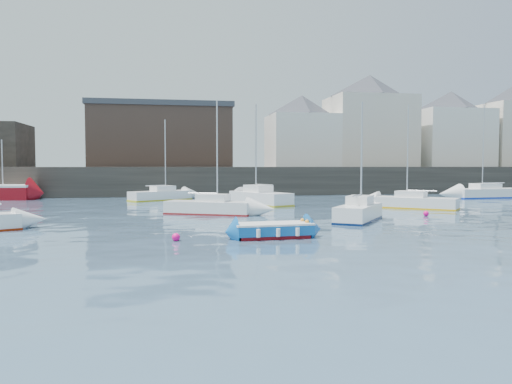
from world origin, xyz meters
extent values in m
plane|color=#2D4760|center=(0.00, 0.00, 0.00)|extent=(220.00, 220.00, 0.00)
cube|color=#28231E|center=(0.00, 35.00, 1.50)|extent=(90.00, 5.00, 3.00)
cube|color=#28231E|center=(0.00, 53.00, 1.40)|extent=(90.00, 32.00, 2.80)
cube|color=beige|center=(20.00, 42.00, 7.30)|extent=(10.00, 8.00, 9.00)
pyramid|color=#3A3D44|center=(20.00, 42.00, 13.20)|extent=(13.36, 13.36, 2.80)
cube|color=white|center=(31.00, 41.50, 6.55)|extent=(9.00, 7.00, 7.50)
pyramid|color=#3A3D44|center=(31.00, 41.50, 11.53)|extent=(11.88, 11.88, 2.45)
cube|color=beige|center=(40.00, 41.50, 7.05)|extent=(8.00, 7.00, 8.50)
cube|color=white|center=(11.00, 41.50, 6.05)|extent=(8.00, 7.00, 6.50)
pyramid|color=#3A3D44|center=(11.00, 41.50, 10.53)|extent=(11.14, 11.14, 2.45)
cube|color=#3D2D26|center=(-6.00, 43.00, 6.30)|extent=(16.00, 10.00, 7.00)
cube|color=#3A3D44|center=(-6.00, 43.00, 10.10)|extent=(16.40, 10.40, 0.60)
cube|color=maroon|center=(-0.92, 2.81, 0.08)|extent=(3.15, 1.51, 0.15)
cube|color=#0F5CAE|center=(-0.92, 2.81, 0.36)|extent=(3.43, 1.70, 0.42)
cube|color=white|center=(-0.92, 2.81, 0.61)|extent=(3.50, 1.73, 0.08)
cube|color=white|center=(-0.92, 2.81, 0.43)|extent=(2.73, 1.22, 0.38)
cube|color=tan|center=(-0.92, 2.81, 0.52)|extent=(0.32, 1.01, 0.06)
cylinder|color=white|center=(-1.84, 3.55, 0.33)|extent=(0.17, 0.17, 0.33)
cylinder|color=white|center=(-1.71, 1.93, 0.33)|extent=(0.17, 0.17, 0.33)
cylinder|color=white|center=(-0.99, 3.62, 0.33)|extent=(0.17, 0.17, 0.33)
cylinder|color=white|center=(-0.85, 2.00, 0.33)|extent=(0.17, 0.17, 0.33)
cylinder|color=white|center=(-0.14, 3.69, 0.33)|extent=(0.17, 0.17, 0.33)
cylinder|color=white|center=(0.00, 2.07, 0.33)|extent=(0.17, 0.17, 0.33)
cylinder|color=silver|center=(-20.35, 31.37, 3.45)|extent=(0.10, 0.10, 4.18)
cube|color=white|center=(-2.74, 13.79, 0.42)|extent=(5.81, 4.05, 0.84)
cube|color=maroon|center=(-2.74, 13.79, 0.06)|extent=(5.86, 4.09, 0.11)
cube|color=white|center=(-2.49, 13.67, 1.07)|extent=(2.34, 2.06, 0.47)
cylinder|color=silver|center=(-2.23, 13.55, 4.05)|extent=(0.09, 0.09, 6.42)
cube|color=white|center=(5.24, 8.40, 0.46)|extent=(4.26, 5.07, 0.91)
cube|color=#091B43|center=(5.24, 8.40, 0.06)|extent=(4.31, 5.12, 0.12)
cube|color=white|center=(5.39, 8.61, 1.17)|extent=(2.02, 2.15, 0.51)
cylinder|color=silver|center=(5.54, 8.82, 3.83)|extent=(0.10, 0.10, 5.83)
cube|color=white|center=(12.45, 15.57, 0.41)|extent=(5.67, 5.28, 0.81)
cube|color=#EBAD0B|center=(12.45, 15.57, 0.05)|extent=(5.73, 5.33, 0.11)
cube|color=white|center=(12.22, 15.76, 1.04)|extent=(2.48, 2.42, 0.45)
cylinder|color=silver|center=(12.00, 15.95, 4.19)|extent=(0.09, 0.09, 6.76)
cube|color=white|center=(1.99, 21.12, 0.50)|extent=(4.42, 6.38, 1.00)
cube|color=gold|center=(1.99, 21.12, 0.07)|extent=(4.46, 6.44, 0.13)
cube|color=white|center=(1.86, 21.39, 1.28)|extent=(2.25, 2.57, 0.56)
cylinder|color=silver|center=(1.72, 21.67, 4.53)|extent=(0.11, 0.11, 7.05)
cube|color=white|center=(25.42, 25.57, 0.45)|extent=(7.18, 2.79, 0.90)
cube|color=#0E30B1|center=(25.42, 25.57, 0.06)|extent=(7.25, 2.82, 0.12)
cube|color=white|center=(25.07, 25.55, 1.15)|extent=(2.58, 1.87, 0.50)
cylinder|color=silver|center=(24.72, 25.52, 4.94)|extent=(0.10, 0.10, 8.08)
cube|color=white|center=(-6.00, 27.64, 0.42)|extent=(5.73, 4.40, 0.84)
cube|color=gold|center=(-6.00, 27.64, 0.06)|extent=(5.79, 4.44, 0.11)
cube|color=white|center=(-5.76, 27.78, 1.07)|extent=(2.37, 2.16, 0.47)
cylinder|color=silver|center=(-5.51, 27.92, 4.06)|extent=(0.09, 0.09, 6.44)
sphere|color=#FF097A|center=(-5.05, 2.65, 0.00)|extent=(0.34, 0.34, 0.34)
sphere|color=#FF097A|center=(10.39, 10.27, 0.00)|extent=(0.34, 0.34, 0.34)
sphere|color=#FF097A|center=(-2.59, 17.28, 0.00)|extent=(0.44, 0.44, 0.44)
camera|label=1|loc=(-5.40, -18.12, 3.10)|focal=35.00mm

